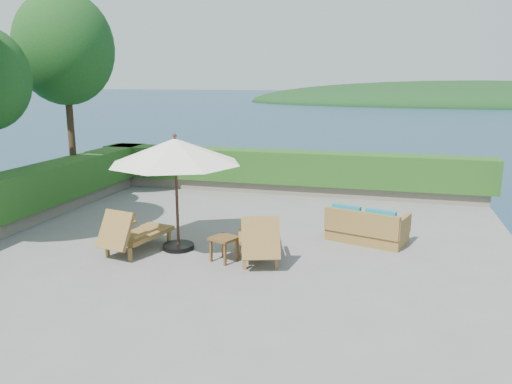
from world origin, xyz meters
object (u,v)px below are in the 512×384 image
(wicker_loveseat, at_px, (366,228))
(lounge_right, at_px, (259,240))
(lounge_left, at_px, (134,233))
(patio_umbrella, at_px, (175,152))
(side_table, at_px, (224,241))

(wicker_loveseat, bearing_deg, lounge_right, -122.10)
(lounge_left, bearing_deg, wicker_loveseat, 34.39)
(lounge_left, relative_size, lounge_right, 0.96)
(patio_umbrella, bearing_deg, lounge_right, -6.21)
(patio_umbrella, distance_m, lounge_left, 1.91)
(patio_umbrella, bearing_deg, lounge_left, -153.95)
(lounge_right, relative_size, wicker_loveseat, 1.01)
(lounge_left, xyz_separation_m, wicker_loveseat, (4.68, 1.93, -0.09))
(side_table, bearing_deg, lounge_left, 178.97)
(patio_umbrella, xyz_separation_m, side_table, (1.18, -0.44, -1.68))
(lounge_right, bearing_deg, patio_umbrella, 155.86)
(patio_umbrella, height_order, lounge_right, patio_umbrella)
(lounge_left, height_order, wicker_loveseat, lounge_left)
(lounge_right, distance_m, wicker_loveseat, 2.66)
(side_table, height_order, wicker_loveseat, wicker_loveseat)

